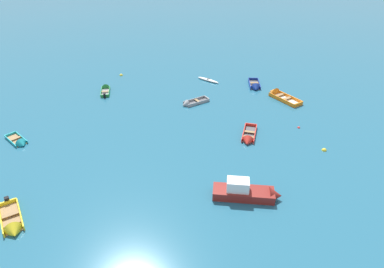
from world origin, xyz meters
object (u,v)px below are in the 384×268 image
(rowboat_deep_blue_outer_right, at_px, (255,87))
(mooring_buoy_between_boats_right, at_px, (121,75))
(rowboat_green_center, at_px, (106,89))
(rowboat_yellow_midfield_left, at_px, (13,225))
(rowboat_red_foreground_center, at_px, (248,139))
(rowboat_turquoise_cluster_outer, at_px, (20,143))
(mooring_buoy_outer_edge, at_px, (299,128))
(rowboat_grey_near_left, at_px, (190,103))
(kayak_white_back_row_right, at_px, (208,80))
(motor_launch_maroon_midfield_right, at_px, (248,192))
(mooring_buoy_between_boats_left, at_px, (324,150))
(rowboat_orange_near_camera, at_px, (277,95))

(rowboat_deep_blue_outer_right, distance_m, mooring_buoy_between_boats_right, 18.33)
(rowboat_deep_blue_outer_right, height_order, rowboat_green_center, rowboat_deep_blue_outer_right)
(rowboat_yellow_midfield_left, relative_size, rowboat_red_foreground_center, 0.94)
(rowboat_turquoise_cluster_outer, height_order, mooring_buoy_outer_edge, rowboat_turquoise_cluster_outer)
(rowboat_deep_blue_outer_right, height_order, mooring_buoy_between_boats_right, rowboat_deep_blue_outer_right)
(rowboat_deep_blue_outer_right, distance_m, rowboat_grey_near_left, 9.52)
(kayak_white_back_row_right, relative_size, rowboat_turquoise_cluster_outer, 1.02)
(rowboat_red_foreground_center, distance_m, kayak_white_back_row_right, 15.03)
(motor_launch_maroon_midfield_right, distance_m, mooring_buoy_between_boats_left, 10.17)
(rowboat_grey_near_left, relative_size, mooring_buoy_between_boats_left, 7.16)
(rowboat_deep_blue_outer_right, relative_size, rowboat_grey_near_left, 1.17)
(rowboat_orange_near_camera, xyz_separation_m, kayak_white_back_row_right, (-9.01, 2.96, -0.05))
(mooring_buoy_outer_edge, distance_m, mooring_buoy_between_boats_left, 4.28)
(rowboat_turquoise_cluster_outer, height_order, mooring_buoy_between_boats_left, rowboat_turquoise_cluster_outer)
(rowboat_grey_near_left, xyz_separation_m, motor_launch_maroon_midfield_right, (7.66, -14.48, 0.36))
(rowboat_orange_near_camera, distance_m, rowboat_red_foreground_center, 11.07)
(mooring_buoy_between_boats_left, bearing_deg, mooring_buoy_between_boats_right, 152.01)
(rowboat_orange_near_camera, bearing_deg, rowboat_turquoise_cluster_outer, -146.27)
(rowboat_orange_near_camera, xyz_separation_m, rowboat_deep_blue_outer_right, (-2.78, 1.91, -0.01))
(kayak_white_back_row_right, relative_size, rowboat_grey_near_left, 1.02)
(rowboat_grey_near_left, bearing_deg, mooring_buoy_between_boats_right, 148.66)
(rowboat_orange_near_camera, height_order, rowboat_yellow_midfield_left, rowboat_orange_near_camera)
(rowboat_yellow_midfield_left, bearing_deg, kayak_white_back_row_right, 72.83)
(kayak_white_back_row_right, relative_size, mooring_buoy_outer_edge, 11.20)
(rowboat_yellow_midfield_left, distance_m, motor_launch_maroon_midfield_right, 16.76)
(rowboat_green_center, bearing_deg, mooring_buoy_between_boats_left, -18.28)
(rowboat_yellow_midfield_left, relative_size, rowboat_turquoise_cluster_outer, 1.14)
(motor_launch_maroon_midfield_right, xyz_separation_m, mooring_buoy_between_boats_right, (-18.87, 21.31, -0.52))
(rowboat_green_center, xyz_separation_m, rowboat_turquoise_cluster_outer, (-2.75, -13.22, -0.03))
(rowboat_grey_near_left, xyz_separation_m, rowboat_turquoise_cluster_outer, (-13.94, -11.49, -0.03))
(rowboat_grey_near_left, relative_size, rowboat_turquoise_cluster_outer, 1.00)
(mooring_buoy_between_boats_right, bearing_deg, mooring_buoy_between_boats_left, -27.99)
(rowboat_red_foreground_center, relative_size, rowboat_green_center, 1.15)
(rowboat_turquoise_cluster_outer, relative_size, mooring_buoy_between_boats_left, 7.19)
(rowboat_grey_near_left, bearing_deg, mooring_buoy_between_boats_left, -25.17)
(rowboat_orange_near_camera, height_order, rowboat_red_foreground_center, rowboat_orange_near_camera)
(rowboat_green_center, distance_m, mooring_buoy_between_boats_right, 5.11)
(rowboat_deep_blue_outer_right, bearing_deg, rowboat_green_center, -165.88)
(motor_launch_maroon_midfield_right, bearing_deg, mooring_buoy_between_boats_right, 131.52)
(rowboat_grey_near_left, relative_size, mooring_buoy_between_boats_right, 6.87)
(rowboat_grey_near_left, height_order, rowboat_turquoise_cluster_outer, rowboat_grey_near_left)
(rowboat_deep_blue_outer_right, bearing_deg, rowboat_turquoise_cluster_outer, -139.75)
(rowboat_deep_blue_outer_right, relative_size, motor_launch_maroon_midfield_right, 0.70)
(rowboat_orange_near_camera, relative_size, rowboat_turquoise_cluster_outer, 1.35)
(rowboat_red_foreground_center, height_order, kayak_white_back_row_right, rowboat_red_foreground_center)
(rowboat_yellow_midfield_left, xyz_separation_m, mooring_buoy_between_boats_right, (-3.38, 27.69, -0.18))
(motor_launch_maroon_midfield_right, bearing_deg, mooring_buoy_between_boats_left, 50.65)
(rowboat_orange_near_camera, height_order, mooring_buoy_between_boats_left, rowboat_orange_near_camera)
(rowboat_green_center, height_order, rowboat_turquoise_cluster_outer, rowboat_turquoise_cluster_outer)
(rowboat_orange_near_camera, xyz_separation_m, mooring_buoy_outer_edge, (2.14, -7.29, -0.20))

